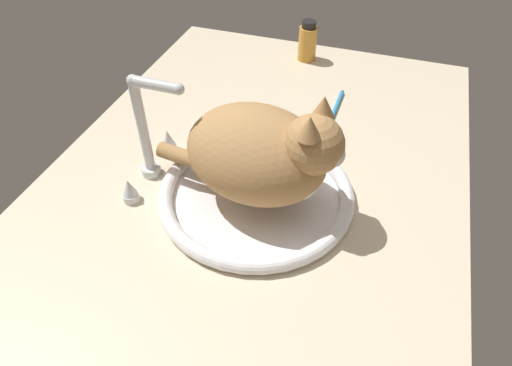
% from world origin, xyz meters
% --- Properties ---
extents(countertop, '(1.24, 0.84, 0.03)m').
position_xyz_m(countertop, '(0.00, 0.00, 0.01)').
color(countertop, beige).
rests_on(countertop, ground).
extents(sink_basin, '(0.38, 0.38, 0.03)m').
position_xyz_m(sink_basin, '(-0.05, -0.02, 0.04)').
color(sink_basin, white).
rests_on(sink_basin, countertop).
extents(faucet, '(0.19, 0.12, 0.23)m').
position_xyz_m(faucet, '(-0.05, 0.19, 0.12)').
color(faucet, silver).
rests_on(faucet, countertop).
extents(cat, '(0.23, 0.38, 0.21)m').
position_xyz_m(cat, '(-0.05, -0.04, 0.15)').
color(cat, tan).
rests_on(cat, sink_basin).
extents(amber_bottle, '(0.05, 0.05, 0.11)m').
position_xyz_m(amber_bottle, '(0.52, 0.02, 0.08)').
color(amber_bottle, gold).
rests_on(amber_bottle, countertop).
extents(toothbrush, '(0.16, 0.01, 0.02)m').
position_xyz_m(toothbrush, '(0.29, -0.11, 0.04)').
color(toothbrush, '#338CD1').
rests_on(toothbrush, countertop).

